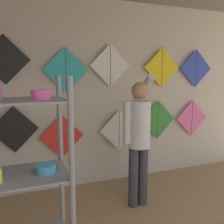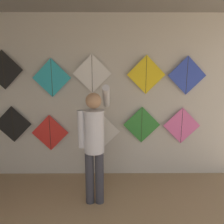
# 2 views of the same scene
# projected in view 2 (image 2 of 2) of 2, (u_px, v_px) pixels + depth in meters

# --- Properties ---
(back_panel) EXTENTS (5.27, 0.06, 2.80)m
(back_panel) POSITION_uv_depth(u_px,v_px,m) (98.00, 99.00, 3.80)
(back_panel) COLOR beige
(back_panel) RESTS_ON ground
(shopkeeper) EXTENTS (0.44, 0.60, 1.72)m
(shopkeeper) POSITION_uv_depth(u_px,v_px,m) (94.00, 139.00, 3.02)
(shopkeeper) COLOR #383842
(shopkeeper) RESTS_ON ground
(kite_0) EXTENTS (0.65, 0.01, 0.65)m
(kite_0) POSITION_uv_depth(u_px,v_px,m) (13.00, 124.00, 3.79)
(kite_0) COLOR black
(kite_1) EXTENTS (0.65, 0.01, 0.65)m
(kite_1) POSITION_uv_depth(u_px,v_px,m) (50.00, 133.00, 3.83)
(kite_1) COLOR red
(kite_2) EXTENTS (0.65, 0.04, 0.78)m
(kite_2) POSITION_uv_depth(u_px,v_px,m) (102.00, 133.00, 3.84)
(kite_2) COLOR white
(kite_3) EXTENTS (0.65, 0.01, 0.65)m
(kite_3) POSITION_uv_depth(u_px,v_px,m) (142.00, 125.00, 3.81)
(kite_3) COLOR #338C38
(kite_4) EXTENTS (0.65, 0.01, 0.65)m
(kite_4) POSITION_uv_depth(u_px,v_px,m) (182.00, 126.00, 3.82)
(kite_4) COLOR pink
(kite_5) EXTENTS (0.65, 0.01, 0.65)m
(kite_5) POSITION_uv_depth(u_px,v_px,m) (3.00, 70.00, 3.60)
(kite_5) COLOR black
(kite_6) EXTENTS (0.65, 0.01, 0.65)m
(kite_6) POSITION_uv_depth(u_px,v_px,m) (52.00, 78.00, 3.63)
(kite_6) COLOR #28B2C6
(kite_7) EXTENTS (0.65, 0.01, 0.65)m
(kite_7) POSITION_uv_depth(u_px,v_px,m) (92.00, 74.00, 3.62)
(kite_7) COLOR white
(kite_8) EXTENTS (0.65, 0.01, 0.65)m
(kite_8) POSITION_uv_depth(u_px,v_px,m) (146.00, 75.00, 3.63)
(kite_8) COLOR yellow
(kite_9) EXTENTS (0.65, 0.01, 0.65)m
(kite_9) POSITION_uv_depth(u_px,v_px,m) (187.00, 75.00, 3.64)
(kite_9) COLOR blue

